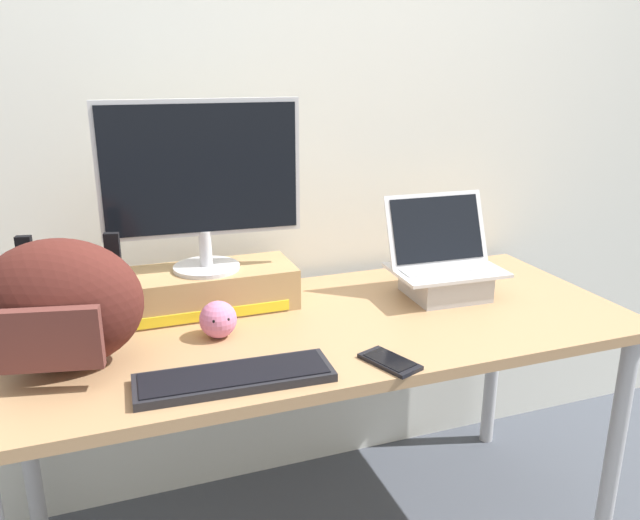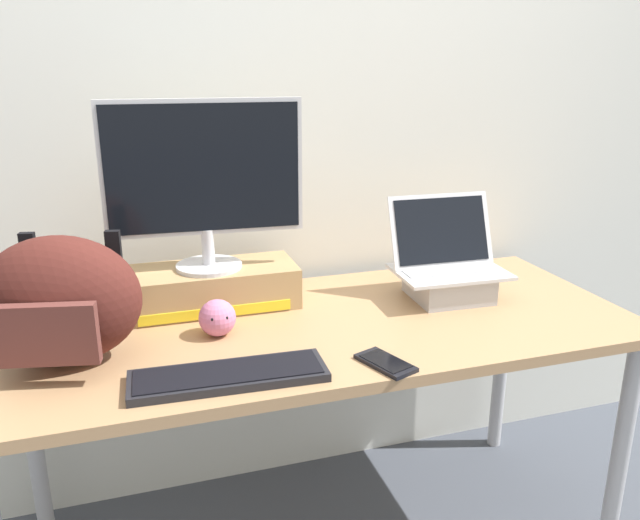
{
  "view_description": "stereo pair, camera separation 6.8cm",
  "coord_description": "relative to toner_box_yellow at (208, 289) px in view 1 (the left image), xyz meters",
  "views": [
    {
      "loc": [
        -0.55,
        -1.52,
        1.44
      ],
      "look_at": [
        0.0,
        0.0,
        0.93
      ],
      "focal_mm": 35.52,
      "sensor_mm": 36.0,
      "label": 1
    },
    {
      "loc": [
        -0.49,
        -1.54,
        1.44
      ],
      "look_at": [
        0.0,
        0.0,
        0.93
      ],
      "focal_mm": 35.52,
      "sensor_mm": 36.0,
      "label": 2
    }
  ],
  "objects": [
    {
      "name": "back_wall",
      "position": [
        0.27,
        0.25,
        0.49
      ],
      "size": [
        7.0,
        0.1,
        2.6
      ],
      "primitive_type": "cube",
      "color": "silver",
      "rests_on": "ground"
    },
    {
      "name": "desk",
      "position": [
        0.27,
        -0.21,
        -0.13
      ],
      "size": [
        1.75,
        0.73,
        0.75
      ],
      "color": "#A87F56",
      "rests_on": "ground"
    },
    {
      "name": "toner_box_yellow",
      "position": [
        0.0,
        0.0,
        0.0
      ],
      "size": [
        0.5,
        0.21,
        0.12
      ],
      "color": "#A88456",
      "rests_on": "desk"
    },
    {
      "name": "desktop_monitor",
      "position": [
        -0.0,
        -0.0,
        0.32
      ],
      "size": [
        0.55,
        0.19,
        0.48
      ],
      "rotation": [
        0.0,
        0.0,
        -0.07
      ],
      "color": "silver",
      "rests_on": "toner_box_yellow"
    },
    {
      "name": "open_laptop",
      "position": [
        0.7,
        -0.14,
        0.01
      ],
      "size": [
        0.34,
        0.24,
        0.3
      ],
      "rotation": [
        0.0,
        0.0,
        -0.04
      ],
      "color": "#ADADB2",
      "rests_on": "desk"
    },
    {
      "name": "external_keyboard",
      "position": [
        -0.03,
        -0.46,
        -0.05
      ],
      "size": [
        0.45,
        0.16,
        0.02
      ],
      "rotation": [
        0.0,
        0.0,
        -0.05
      ],
      "color": "black",
      "rests_on": "desk"
    },
    {
      "name": "messenger_backpack",
      "position": [
        -0.38,
        -0.25,
        0.09
      ],
      "size": [
        0.41,
        0.32,
        0.31
      ],
      "rotation": [
        0.0,
        0.0,
        -0.21
      ],
      "color": "#4C1E19",
      "rests_on": "desk"
    },
    {
      "name": "coffee_mug",
      "position": [
        -0.47,
        0.03,
        -0.01
      ],
      "size": [
        0.12,
        0.08,
        0.09
      ],
      "color": "silver",
      "rests_on": "desk"
    },
    {
      "name": "cell_phone",
      "position": [
        0.34,
        -0.5,
        -0.05
      ],
      "size": [
        0.12,
        0.16,
        0.01
      ],
      "rotation": [
        0.0,
        0.0,
        0.36
      ],
      "color": "black",
      "rests_on": "desk"
    },
    {
      "name": "plush_toy",
      "position": [
        -0.01,
        -0.21,
        -0.01
      ],
      "size": [
        0.1,
        0.1,
        0.1
      ],
      "color": "#CC7099",
      "rests_on": "desk"
    }
  ]
}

